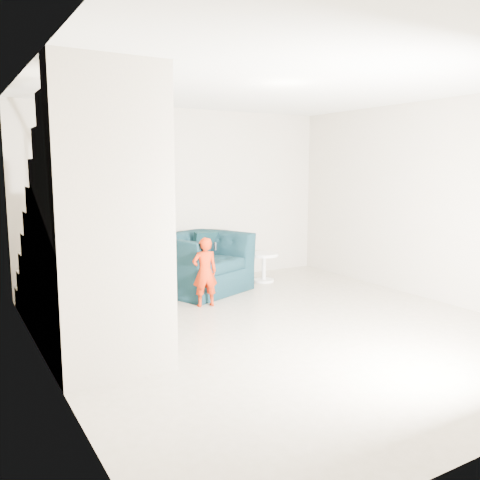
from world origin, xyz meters
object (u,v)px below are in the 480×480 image
object	(u,v)px
armchair	(199,263)
staircase	(89,254)
toddler	(205,272)
side_table	(264,262)

from	to	relation	value
armchair	staircase	world-z (taller)	staircase
toddler	staircase	xyz separation A→B (m)	(-1.65, -0.71, 0.49)
side_table	staircase	size ratio (longest dim) A/B	0.13
armchair	staircase	xyz separation A→B (m)	(-1.95, -1.49, 0.53)
toddler	side_table	distance (m)	1.67
armchair	toddler	size ratio (longest dim) A/B	1.42
armchair	toddler	world-z (taller)	toddler
toddler	side_table	bearing A→B (deg)	-140.86
armchair	side_table	xyz separation A→B (m)	(1.16, 0.04, -0.11)
armchair	side_table	distance (m)	1.16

